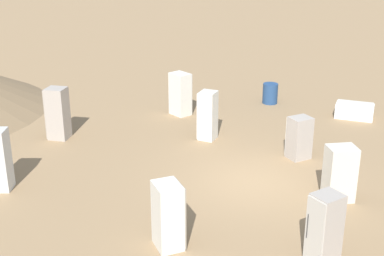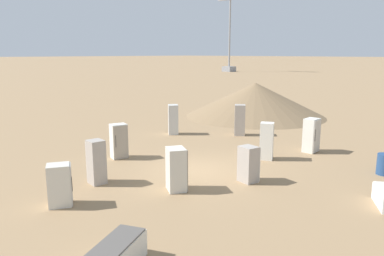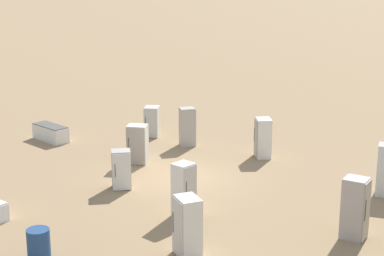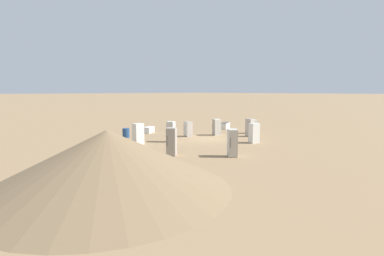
# 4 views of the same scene
# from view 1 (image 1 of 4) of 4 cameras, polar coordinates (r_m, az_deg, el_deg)

# --- Properties ---
(ground_plane) EXTENTS (1000.00, 1000.00, 0.00)m
(ground_plane) POSITION_cam_1_polar(r_m,az_deg,el_deg) (16.37, 6.54, -5.77)
(ground_plane) COLOR #937551
(discarded_fridge_0) EXTENTS (0.67, 0.81, 1.74)m
(discarded_fridge_0) POSITION_cam_1_polar(r_m,az_deg,el_deg) (21.79, -1.24, 3.65)
(discarded_fridge_0) COLOR silver
(discarded_fridge_0) RESTS_ON ground_plane
(discarded_fridge_1) EXTENTS (1.40, 1.65, 0.62)m
(discarded_fridge_1) POSITION_cam_1_polar(r_m,az_deg,el_deg) (22.49, 16.94, 1.77)
(discarded_fridge_1) COLOR white
(discarded_fridge_1) RESTS_ON ground_plane
(discarded_fridge_3) EXTENTS (0.81, 0.81, 1.79)m
(discarded_fridge_3) POSITION_cam_1_polar(r_m,az_deg,el_deg) (19.22, 1.66, 1.34)
(discarded_fridge_3) COLOR silver
(discarded_fridge_3) RESTS_ON ground_plane
(discarded_fridge_5) EXTENTS (0.72, 0.63, 1.73)m
(discarded_fridge_5) POSITION_cam_1_polar(r_m,az_deg,el_deg) (12.63, 13.94, -10.41)
(discarded_fridge_5) COLOR #A89E93
(discarded_fridge_5) RESTS_ON ground_plane
(discarded_fridge_6) EXTENTS (0.81, 0.88, 1.67)m
(discarded_fridge_6) POSITION_cam_1_polar(r_m,az_deg,el_deg) (12.85, -2.53, -9.33)
(discarded_fridge_6) COLOR silver
(discarded_fridge_6) RESTS_ON ground_plane
(discarded_fridge_7) EXTENTS (1.01, 0.97, 1.61)m
(discarded_fridge_7) POSITION_cam_1_polar(r_m,az_deg,el_deg) (15.53, 15.46, -4.68)
(discarded_fridge_7) COLOR beige
(discarded_fridge_7) RESTS_ON ground_plane
(discarded_fridge_9) EXTENTS (0.94, 0.95, 1.90)m
(discarded_fridge_9) POSITION_cam_1_polar(r_m,az_deg,el_deg) (19.85, -14.16, 1.52)
(discarded_fridge_9) COLOR #A89E93
(discarded_fridge_9) RESTS_ON ground_plane
(discarded_fridge_10) EXTENTS (0.78, 0.74, 1.43)m
(discarded_fridge_10) POSITION_cam_1_polar(r_m,az_deg,el_deg) (18.01, 11.35, -1.02)
(discarded_fridge_10) COLOR #A89E93
(discarded_fridge_10) RESTS_ON ground_plane
(rusty_barrel) EXTENTS (0.65, 0.65, 0.88)m
(rusty_barrel) POSITION_cam_1_polar(r_m,az_deg,el_deg) (23.58, 8.34, 3.67)
(rusty_barrel) COLOR navy
(rusty_barrel) RESTS_ON ground_plane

